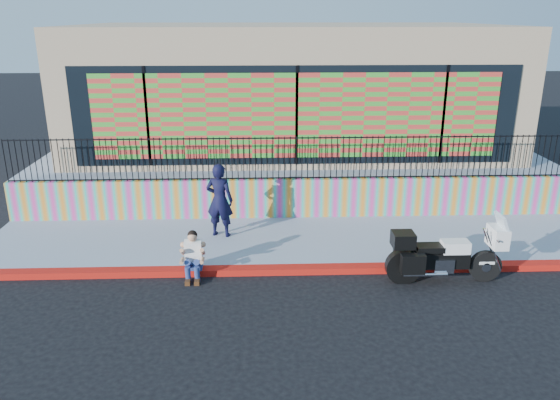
{
  "coord_description": "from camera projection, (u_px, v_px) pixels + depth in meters",
  "views": [
    {
      "loc": [
        -1.05,
        -11.2,
        5.6
      ],
      "look_at": [
        -0.58,
        1.2,
        1.34
      ],
      "focal_mm": 35.0,
      "sensor_mm": 36.0,
      "label": 1
    }
  ],
  "objects": [
    {
      "name": "seated_man",
      "position": [
        193.0,
        260.0,
        12.03
      ],
      "size": [
        0.54,
        0.71,
        1.06
      ],
      "color": "navy",
      "rests_on": "ground"
    },
    {
      "name": "storefront_building",
      "position": [
        289.0,
        84.0,
        19.07
      ],
      "size": [
        14.0,
        8.06,
        4.0
      ],
      "color": "tan",
      "rests_on": "elevated_platform"
    },
    {
      "name": "metal_fence",
      "position": [
        298.0,
        158.0,
        14.91
      ],
      "size": [
        15.8,
        0.04,
        1.2
      ],
      "primitive_type": null,
      "color": "black",
      "rests_on": "mural_wall"
    },
    {
      "name": "sidewalk",
      "position": [
        302.0,
        241.0,
        13.97
      ],
      "size": [
        16.0,
        3.0,
        0.15
      ],
      "primitive_type": "cube",
      "color": "gray",
      "rests_on": "ground"
    },
    {
      "name": "red_curb",
      "position": [
        307.0,
        269.0,
        12.41
      ],
      "size": [
        16.0,
        0.3,
        0.15
      ],
      "primitive_type": "cube",
      "color": "red",
      "rests_on": "ground"
    },
    {
      "name": "ground",
      "position": [
        307.0,
        272.0,
        12.44
      ],
      "size": [
        90.0,
        90.0,
        0.0
      ],
      "primitive_type": "plane",
      "color": "black",
      "rests_on": "ground"
    },
    {
      "name": "police_motorcycle",
      "position": [
        443.0,
        254.0,
        11.82
      ],
      "size": [
        2.51,
        0.83,
        1.56
      ],
      "color": "black",
      "rests_on": "ground"
    },
    {
      "name": "police_officer",
      "position": [
        220.0,
        200.0,
        13.83
      ],
      "size": [
        0.79,
        0.63,
        1.92
      ],
      "primitive_type": "imported",
      "rotation": [
        0.0,
        0.0,
        2.88
      ],
      "color": "black",
      "rests_on": "sidewalk"
    },
    {
      "name": "mural_wall",
      "position": [
        298.0,
        198.0,
        15.28
      ],
      "size": [
        16.0,
        0.2,
        1.1
      ],
      "primitive_type": "cube",
      "color": "#D73893",
      "rests_on": "sidewalk"
    },
    {
      "name": "elevated_platform",
      "position": [
        288.0,
        156.0,
        20.13
      ],
      "size": [
        16.0,
        10.0,
        1.25
      ],
      "primitive_type": "cube",
      "color": "gray",
      "rests_on": "ground"
    }
  ]
}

